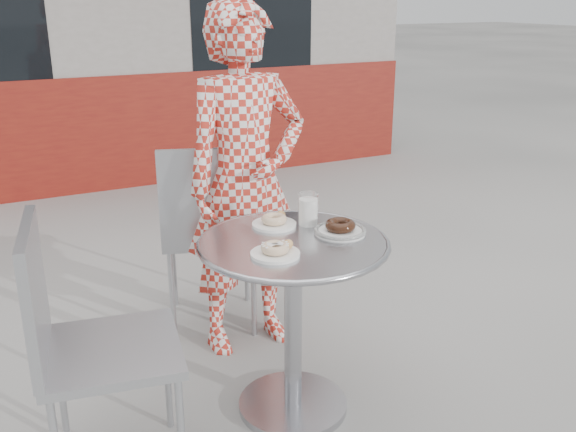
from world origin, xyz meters
name	(u,v)px	position (x,y,z in m)	size (l,w,h in m)	color
ground	(299,408)	(0.00, 0.00, 0.00)	(60.00, 60.00, 0.00)	#A19E99
storefront	(61,11)	(0.00, 5.56, 1.49)	(6.02, 4.55, 3.00)	gray
bistro_table	(293,284)	(-0.02, 0.02, 0.57)	(0.75, 0.75, 0.76)	#B9B9BE
chair_far	(211,268)	(-0.06, 0.89, 0.30)	(0.59, 0.60, 0.99)	#A8AAB0
chair_left	(112,400)	(-0.76, -0.03, 0.30)	(0.54, 0.53, 0.97)	#A8AAB0
seated_person	(246,182)	(0.04, 0.62, 0.83)	(0.60, 0.40, 1.65)	#B3271B
plate_far	(274,221)	(-0.01, 0.20, 0.78)	(0.18, 0.18, 0.05)	white
plate_near	(276,250)	(-0.15, -0.08, 0.78)	(0.18, 0.18, 0.05)	white
plate_checker	(340,229)	(0.18, 0.01, 0.77)	(0.21, 0.21, 0.05)	white
milk_cup	(308,210)	(0.12, 0.15, 0.82)	(0.08, 0.08, 0.13)	white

